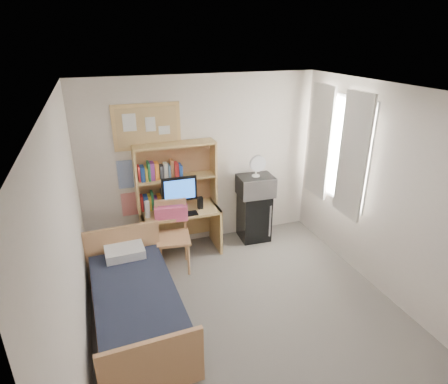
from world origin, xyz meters
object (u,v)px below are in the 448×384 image
object	(u,v)px
mini_fridge	(254,216)
speaker_left	(160,208)
desk_fan	(256,167)
desk_chair	(173,238)
desk	(181,231)
bed	(137,309)
speaker_right	(200,203)
bulletin_board	(147,126)
monitor	(180,194)
microwave	(255,186)

from	to	relation	value
mini_fridge	speaker_left	xyz separation A→B (m)	(-1.52, -0.11, 0.42)
desk_fan	desk_chair	bearing A→B (deg)	-160.09
desk	speaker_left	xyz separation A→B (m)	(-0.30, -0.06, 0.45)
desk_chair	speaker_left	world-z (taller)	desk_chair
desk_chair	bed	bearing A→B (deg)	-114.62
mini_fridge	bed	world-z (taller)	mini_fridge
mini_fridge	desk	bearing A→B (deg)	-174.88
speaker_left	speaker_right	world-z (taller)	speaker_left
bulletin_board	desk	xyz separation A→B (m)	(0.34, -0.29, -1.56)
monitor	microwave	bearing A→B (deg)	4.30
desk	bed	distance (m)	1.65
monitor	desk_fan	xyz separation A→B (m)	(1.22, 0.09, 0.25)
speaker_left	speaker_right	size ratio (longest dim) A/B	1.01
desk_chair	speaker_right	distance (m)	0.68
desk	desk_fan	bearing A→B (deg)	1.49
desk_chair	desk_fan	xyz separation A→B (m)	(1.42, 0.43, 0.74)
bed	monitor	distance (m)	1.76
desk	mini_fridge	size ratio (longest dim) A/B	1.49
desk_chair	speaker_right	xyz separation A→B (m)	(0.50, 0.35, 0.30)
speaker_right	microwave	world-z (taller)	microwave
microwave	desk_fan	size ratio (longest dim) A/B	1.73
microwave	desk_fan	bearing A→B (deg)	0.00
desk	mini_fridge	xyz separation A→B (m)	(1.22, 0.05, 0.03)
bulletin_board	desk_chair	bearing A→B (deg)	-78.36
bulletin_board	monitor	distance (m)	1.05
speaker_right	monitor	bearing A→B (deg)	-180.00
monitor	speaker_right	size ratio (longest dim) A/B	2.99
bulletin_board	desk_fan	xyz separation A→B (m)	(1.56, -0.26, -0.68)
speaker_left	speaker_right	xyz separation A→B (m)	(0.60, -0.00, -0.00)
desk_chair	speaker_left	distance (m)	0.47
desk	mini_fridge	world-z (taller)	mini_fridge
mini_fridge	bed	bearing A→B (deg)	-141.77
bed	desk_chair	bearing A→B (deg)	55.22
monitor	desk_fan	bearing A→B (deg)	4.30
bed	speaker_right	xyz separation A→B (m)	(1.14, 1.35, 0.56)
desk_chair	monitor	xyz separation A→B (m)	(0.20, 0.35, 0.48)
bulletin_board	monitor	size ratio (longest dim) A/B	1.75
bed	mini_fridge	bearing A→B (deg)	33.10
speaker_left	desk_fan	world-z (taller)	desk_fan
desk	desk_chair	world-z (taller)	desk_chair
mini_fridge	speaker_right	distance (m)	1.02
monitor	microwave	size ratio (longest dim) A/B	1.00
speaker_left	monitor	bearing A→B (deg)	0.00
speaker_left	microwave	size ratio (longest dim) A/B	0.34
speaker_right	speaker_left	bearing A→B (deg)	-180.00
bulletin_board	mini_fridge	distance (m)	2.20
bulletin_board	mini_fridge	size ratio (longest dim) A/B	1.22
monitor	desk_fan	world-z (taller)	desk_fan
bed	microwave	distance (m)	2.61
monitor	mini_fridge	bearing A→B (deg)	5.23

